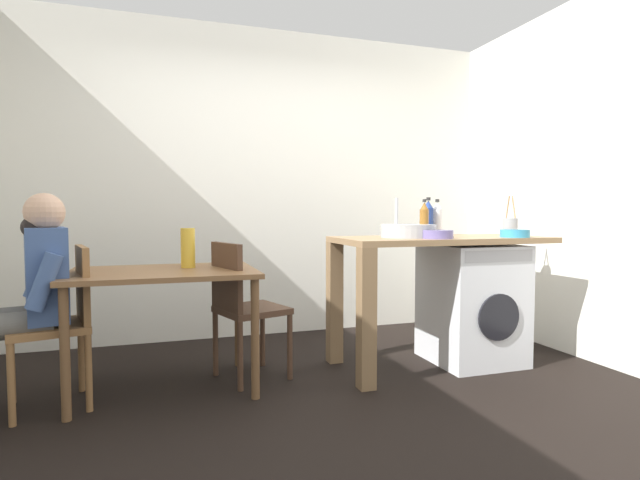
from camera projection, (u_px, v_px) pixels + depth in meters
ground_plane at (327, 404)px, 2.81m from camera, size 5.46×5.46×0.00m
wall_back at (264, 184)px, 4.39m from camera, size 4.60×0.10×2.70m
wall_counter_side at (621, 175)px, 3.40m from camera, size 0.10×3.80×2.70m
dining_table at (164, 286)px, 3.01m from camera, size 1.10×0.76×0.74m
chair_person_seat at (63, 316)px, 2.77m from camera, size 0.48×0.48×0.90m
chair_opposite at (242, 303)px, 3.19m from camera, size 0.50×0.50×0.90m
seated_person at (29, 290)px, 2.67m from camera, size 0.54×0.54×1.20m
kitchen_counter at (414, 260)px, 3.43m from camera, size 1.50×0.68×0.92m
washing_machine at (472, 303)px, 3.60m from camera, size 0.60×0.61×0.86m
sink_basin at (408, 231)px, 3.41m from camera, size 0.38×0.38×0.09m
tap at (396, 217)px, 3.57m from camera, size 0.02×0.02×0.28m
bottle_tall_green at (424, 220)px, 3.51m from camera, size 0.06×0.06×0.27m
bottle_squat_brown at (428, 218)px, 3.72m from camera, size 0.08×0.08×0.29m
bottle_clear_small at (437, 219)px, 3.78m from camera, size 0.08×0.08×0.28m
mixing_bowl at (437, 234)px, 3.25m from camera, size 0.21×0.21×0.06m
utensil_crock at (510, 226)px, 3.73m from camera, size 0.11×0.11×0.30m
colander at (515, 233)px, 3.42m from camera, size 0.20×0.20×0.06m
vase at (188, 248)px, 3.14m from camera, size 0.09×0.09×0.25m
scissors at (443, 237)px, 3.38m from camera, size 0.15×0.06×0.01m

